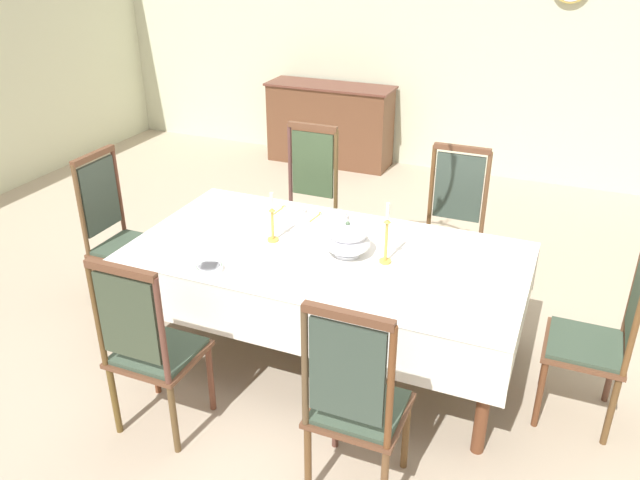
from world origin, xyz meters
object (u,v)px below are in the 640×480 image
Objects in this scene: chair_south_b at (355,401)px; sideboard at (330,124)px; spoon_primary at (282,208)px; chair_north_a at (307,201)px; bowl_far_left at (209,268)px; chair_head_east at (603,330)px; chair_south_a at (149,346)px; chair_north_b at (452,226)px; spoon_secondary at (319,214)px; bowl_near_right at (334,216)px; chair_head_west at (119,232)px; bowl_near_left at (294,210)px; dining_table at (327,262)px; candlestick_west at (272,222)px; soup_tureen at (347,239)px; candlestick_east at (386,239)px.

chair_south_b is 4.86m from sideboard.
spoon_primary is (-1.09, 1.49, 0.18)m from chair_south_b.
chair_north_a is 7.60× the size of bowl_far_left.
spoon_primary is (0.05, -0.54, 0.17)m from chair_north_a.
chair_head_east is at bearing 44.52° from chair_south_b.
chair_north_b reaches higher than chair_south_a.
chair_north_a is 1.51m from bowl_far_left.
chair_south_b reaches higher than bowl_far_left.
sideboard is (-1.12, 2.97, -0.29)m from spoon_secondary.
chair_head_east is 6.48× the size of bowl_near_right.
bowl_near_left is (1.16, 0.45, 0.19)m from chair_head_west.
bowl_far_left reaches higher than dining_table.
chair_head_west reaches higher than spoon_primary.
candlestick_west is 0.23× the size of sideboard.
chair_south_a reaches higher than spoon_primary.
bowl_near_left is at bearing 140.99° from soup_tureen.
chair_south_a reaches higher than dining_table.
candlestick_west is (1.22, 0.00, 0.30)m from chair_head_west.
sideboard is at bearing -72.11° from chair_north_a.
bowl_far_left reaches higher than spoon_primary.
chair_south_b is at bearing -0.10° from chair_south_a.
bowl_near_right is (-0.13, 0.45, 0.10)m from dining_table.
chair_head_east is 7.51× the size of bowl_near_left.
sideboard is at bearing -51.66° from chair_north_b.
chair_south_b is 2.03m from chair_north_b.
bowl_near_right is (-0.26, 0.45, -0.08)m from soup_tureen.
chair_north_a is 1.04× the size of chair_south_b.
chair_head_east reaches higher than bowl_near_left.
candlestick_west is at bearing 77.75° from chair_south_a.
chair_south_a is at bearing -120.08° from dining_table.
chair_south_b is 1.71m from spoon_secondary.
chair_south_b is 2.96× the size of candlestick_east.
bowl_near_right is at bearing 0.90° from spoon_primary.
chair_south_b is 3.45× the size of candlestick_west.
chair_north_a is 2.33m from chair_south_b.
bowl_near_right is at bearing 106.53° from dining_table.
dining_table is 1.59m from chair_head_west.
sideboard is at bearing 113.32° from chair_south_b.
candlestick_east is 1.03m from bowl_far_left.
chair_head_west is 0.79× the size of sideboard.
spoon_primary is (-0.00, 0.96, -0.01)m from bowl_far_left.
sideboard is at bearing 107.49° from bowl_near_left.
chair_north_a is at bearing 100.05° from spoon_primary.
chair_head_east is at bearing 90.00° from chair_head_west.
spoon_primary is (0.05, 1.49, 0.19)m from chair_south_a.
sideboard is at bearing 111.69° from dining_table.
dining_table is 14.86× the size of bowl_near_left.
candlestick_east reaches higher than sideboard.
chair_south_a is 1.08m from candlestick_west.
chair_south_a is 1.54m from spoon_secondary.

